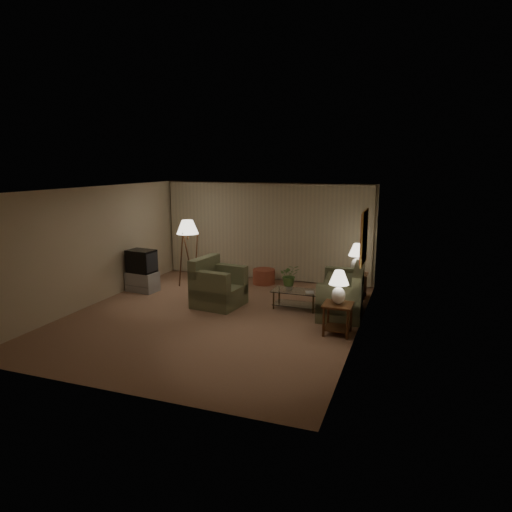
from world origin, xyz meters
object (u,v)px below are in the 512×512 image
Objects in this scene: side_table_far at (356,281)px; side_table_near at (338,313)px; floor_lamp at (188,252)px; vase at (289,286)px; coffee_table at (296,296)px; tv_cabinet at (142,282)px; table_lamp_far at (357,256)px; ottoman at (264,276)px; sofa at (341,294)px; crt_tv at (141,261)px; armchair at (219,287)px; table_lamp_near at (339,284)px.

side_table_near is at bearing -90.00° from side_table_far.
floor_lamp is 10.40× the size of vase.
coffee_table is 1.29× the size of tv_cabinet.
table_lamp_far is 2.69m from ottoman.
side_table_near is 0.34× the size of floor_lamp.
sofa is 1.02m from coffee_table.
side_table_far is 1.00× the size of ottoman.
side_table_far is 0.84× the size of crt_tv.
side_table_near is 5.36m from tv_cabinet.
tv_cabinet is at bearing -147.02° from ottoman.
armchair is 2.12× the size of ottoman.
armchair is at bearing -148.68° from side_table_far.
tv_cabinet is (-5.20, -1.29, -0.15)m from side_table_far.
side_table_near reaches higher than ottoman.
vase is (-1.31, 1.25, 0.09)m from side_table_near.
ottoman is 3.53× the size of vase.
floor_lamp reaches higher than table_lamp_far.
tv_cabinet is at bearing 179.18° from vase.
sofa is at bearing 96.34° from side_table_near.
side_table_near is at bearing -90.00° from table_lamp_far.
tv_cabinet reaches higher than ottoman.
coffee_table is 6.15× the size of vase.
side_table_far is 2.56m from ottoman.
armchair is 2.11× the size of side_table_near.
crt_tv is at bearing 179.18° from vase.
coffee_table is (-1.16, -1.35, -0.13)m from side_table_far.
table_lamp_far reaches higher than coffee_table.
floor_lamp is (-4.33, -0.44, 0.52)m from side_table_far.
table_lamp_far is 1.93m from coffee_table.
sofa is 1.11× the size of floor_lamp.
armchair is 1.77× the size of crt_tv.
floor_lamp reaches higher than armchair.
side_table_near is 1.81m from vase.
side_table_near is 3.54× the size of vase.
armchair reaches higher than coffee_table.
vase is (3.89, -0.06, 0.25)m from tv_cabinet.
crt_tv reaches higher than side_table_far.
side_table_near is 0.84× the size of crt_tv.
coffee_table is 4.08m from crt_tv.
vase is (-1.31, -1.35, 0.10)m from side_table_far.
armchair is at bearing -167.10° from coffee_table.
table_lamp_far reaches higher than table_lamp_near.
side_table_near is 2.67m from table_lamp_far.
floor_lamp reaches higher than vase.
side_table_near is at bearing -50.45° from ottoman.
table_lamp_near is 0.89× the size of table_lamp_far.
tv_cabinet is at bearing 165.91° from table_lamp_near.
coffee_table is 4.05m from tv_cabinet.
floor_lamp is (0.87, 0.86, 0.67)m from tv_cabinet.
table_lamp_near reaches higher than crt_tv.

